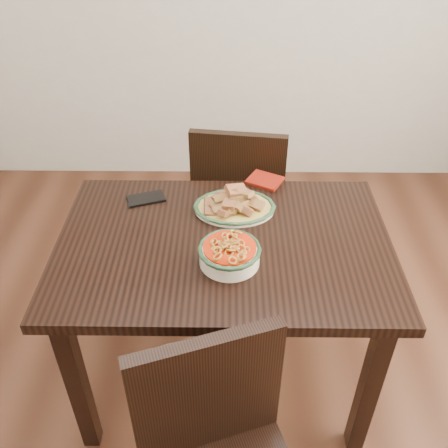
{
  "coord_description": "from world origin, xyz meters",
  "views": [
    {
      "loc": [
        -0.04,
        -1.28,
        1.86
      ],
      "look_at": [
        -0.05,
        0.08,
        0.81
      ],
      "focal_mm": 40.0,
      "sensor_mm": 36.0,
      "label": 1
    }
  ],
  "objects_px": {
    "dining_table": "(224,263)",
    "smartphone": "(146,199)",
    "fish_plate": "(235,200)",
    "noodle_bowl": "(230,252)",
    "chair_far": "(239,196)"
  },
  "relations": [
    {
      "from": "dining_table",
      "to": "smartphone",
      "type": "distance_m",
      "value": 0.41
    },
    {
      "from": "fish_plate",
      "to": "noodle_bowl",
      "type": "height_order",
      "value": "fish_plate"
    },
    {
      "from": "fish_plate",
      "to": "smartphone",
      "type": "bearing_deg",
      "value": 169.54
    },
    {
      "from": "dining_table",
      "to": "chair_far",
      "type": "xyz_separation_m",
      "value": [
        0.07,
        0.64,
        -0.15
      ]
    },
    {
      "from": "chair_far",
      "to": "dining_table",
      "type": "bearing_deg",
      "value": 91.2
    },
    {
      "from": "chair_far",
      "to": "fish_plate",
      "type": "height_order",
      "value": "chair_far"
    },
    {
      "from": "smartphone",
      "to": "fish_plate",
      "type": "bearing_deg",
      "value": -29.74
    },
    {
      "from": "dining_table",
      "to": "fish_plate",
      "type": "relative_size",
      "value": 3.9
    },
    {
      "from": "noodle_bowl",
      "to": "smartphone",
      "type": "relative_size",
      "value": 1.46
    },
    {
      "from": "dining_table",
      "to": "fish_plate",
      "type": "distance_m",
      "value": 0.24
    },
    {
      "from": "fish_plate",
      "to": "smartphone",
      "type": "relative_size",
      "value": 2.1
    },
    {
      "from": "fish_plate",
      "to": "smartphone",
      "type": "xyz_separation_m",
      "value": [
        -0.34,
        0.06,
        -0.04
      ]
    },
    {
      "from": "dining_table",
      "to": "noodle_bowl",
      "type": "distance_m",
      "value": 0.18
    },
    {
      "from": "smartphone",
      "to": "chair_far",
      "type": "bearing_deg",
      "value": 27.23
    },
    {
      "from": "noodle_bowl",
      "to": "chair_far",
      "type": "bearing_deg",
      "value": 86.31
    }
  ]
}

